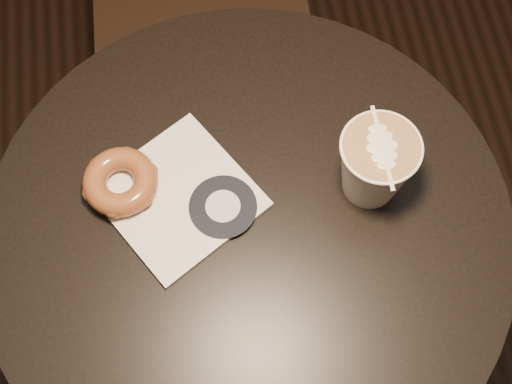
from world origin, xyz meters
TOP-DOWN VIEW (x-y plane):
  - cafe_table at (0.00, 0.00)m, footprint 0.70×0.70m
  - pastry_bag at (-0.09, 0.05)m, footprint 0.25×0.25m
  - doughnut at (-0.16, 0.08)m, footprint 0.10×0.10m
  - latte_cup at (0.17, 0.03)m, footprint 0.10×0.10m

SIDE VIEW (x-z plane):
  - cafe_table at x=0.00m, z-range 0.18..0.93m
  - pastry_bag at x=-0.09m, z-range 0.75..0.76m
  - doughnut at x=-0.16m, z-range 0.76..0.79m
  - latte_cup at x=0.17m, z-range 0.75..0.86m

